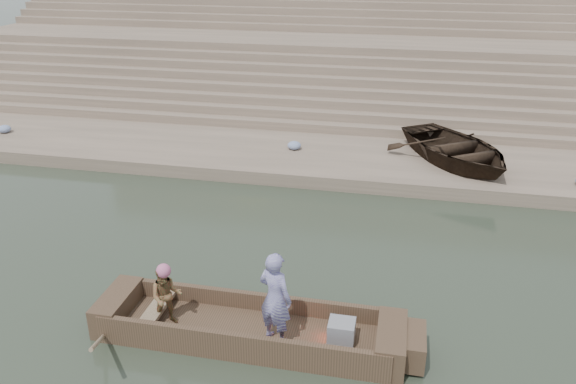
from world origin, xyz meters
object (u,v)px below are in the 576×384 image
(standing_man, at_px, (275,298))
(television, at_px, (341,331))
(beached_rowboat, at_px, (456,148))
(main_rowboat, at_px, (248,333))
(rowing_man, at_px, (166,296))

(standing_man, relative_size, television, 3.78)
(television, relative_size, beached_rowboat, 0.11)
(main_rowboat, xyz_separation_m, rowing_man, (-1.47, -0.15, 0.70))
(television, bearing_deg, standing_man, -169.90)
(main_rowboat, xyz_separation_m, beached_rowboat, (4.06, 8.94, 0.74))
(main_rowboat, distance_m, standing_man, 1.15)
(television, height_order, beached_rowboat, beached_rowboat)
(rowing_man, height_order, beached_rowboat, rowing_man)
(standing_man, height_order, beached_rowboat, standing_man)
(rowing_man, bearing_deg, beached_rowboat, 36.28)
(rowing_man, bearing_deg, television, -19.75)
(beached_rowboat, bearing_deg, television, -138.25)
(main_rowboat, xyz_separation_m, television, (1.68, 0.00, 0.31))
(rowing_man, xyz_separation_m, beached_rowboat, (5.53, 9.08, 0.04))
(standing_man, height_order, rowing_man, standing_man)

